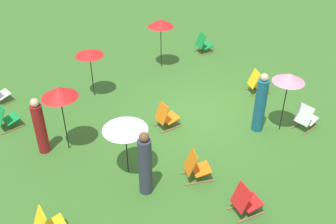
# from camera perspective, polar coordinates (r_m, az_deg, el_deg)

# --- Properties ---
(ground_plane) EXTENTS (40.00, 40.00, 0.00)m
(ground_plane) POSITION_cam_1_polar(r_m,az_deg,el_deg) (12.81, 4.68, -0.39)
(ground_plane) COLOR #386B28
(deckchair_0) EXTENTS (0.61, 0.84, 0.83)m
(deckchair_0) POSITION_cam_1_polar(r_m,az_deg,el_deg) (12.94, -22.37, -0.79)
(deckchair_0) COLOR olive
(deckchair_0) RESTS_ON ground
(deckchair_2) EXTENTS (0.67, 0.86, 0.83)m
(deckchair_2) POSITION_cam_1_polar(r_m,az_deg,el_deg) (14.13, 12.73, 4.12)
(deckchair_2) COLOR olive
(deckchair_2) RESTS_ON ground
(deckchair_3) EXTENTS (0.51, 0.78, 0.83)m
(deckchair_3) POSITION_cam_1_polar(r_m,az_deg,el_deg) (16.79, 5.15, 9.75)
(deckchair_3) COLOR olive
(deckchair_3) RESTS_ON ground
(deckchair_4) EXTENTS (0.52, 0.78, 0.83)m
(deckchair_4) POSITION_cam_1_polar(r_m,az_deg,el_deg) (12.02, -0.28, -0.68)
(deckchair_4) COLOR olive
(deckchair_4) RESTS_ON ground
(deckchair_6) EXTENTS (0.54, 0.80, 0.83)m
(deckchair_6) POSITION_cam_1_polar(r_m,az_deg,el_deg) (9.54, 11.13, -12.49)
(deckchair_6) COLOR olive
(deckchair_6) RESTS_ON ground
(deckchair_8) EXTENTS (0.62, 0.84, 0.83)m
(deckchair_8) POSITION_cam_1_polar(r_m,az_deg,el_deg) (12.67, 19.26, -0.81)
(deckchair_8) COLOR olive
(deckchair_8) RESTS_ON ground
(deckchair_9) EXTENTS (0.68, 0.87, 0.83)m
(deckchair_9) POSITION_cam_1_polar(r_m,az_deg,el_deg) (10.24, 4.04, -7.92)
(deckchair_9) COLOR olive
(deckchair_9) RESTS_ON ground
(umbrella_0) EXTENTS (0.98, 0.98, 2.03)m
(umbrella_0) POSITION_cam_1_polar(r_m,az_deg,el_deg) (10.71, -15.43, 2.77)
(umbrella_0) COLOR black
(umbrella_0) RESTS_ON ground
(umbrella_1) EXTENTS (0.92, 0.92, 1.92)m
(umbrella_1) POSITION_cam_1_polar(r_m,az_deg,el_deg) (11.67, 17.07, 4.72)
(umbrella_1) COLOR black
(umbrella_1) RESTS_ON ground
(umbrella_2) EXTENTS (0.98, 0.98, 1.92)m
(umbrella_2) POSITION_cam_1_polar(r_m,az_deg,el_deg) (15.01, -1.05, 12.71)
(umbrella_2) COLOR black
(umbrella_2) RESTS_ON ground
(umbrella_3) EXTENTS (0.95, 0.95, 1.72)m
(umbrella_3) POSITION_cam_1_polar(r_m,az_deg,el_deg) (13.29, -11.29, 8.39)
(umbrella_3) COLOR black
(umbrella_3) RESTS_ON ground
(umbrella_4) EXTENTS (1.15, 1.15, 1.64)m
(umbrella_4) POSITION_cam_1_polar(r_m,az_deg,el_deg) (9.74, -6.24, -1.94)
(umbrella_4) COLOR black
(umbrella_4) RESTS_ON ground
(person_0) EXTENTS (0.38, 0.38, 1.92)m
(person_0) POSITION_cam_1_polar(r_m,az_deg,el_deg) (11.93, 13.17, 1.11)
(person_0) COLOR #195972
(person_0) RESTS_ON ground
(person_1) EXTENTS (0.37, 0.37, 1.74)m
(person_1) POSITION_cam_1_polar(r_m,az_deg,el_deg) (11.35, -17.99, -2.09)
(person_1) COLOR maroon
(person_1) RESTS_ON ground
(person_2) EXTENTS (0.47, 0.47, 1.81)m
(person_2) POSITION_cam_1_polar(r_m,az_deg,el_deg) (9.56, -3.32, -7.61)
(person_2) COLOR #333847
(person_2) RESTS_ON ground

